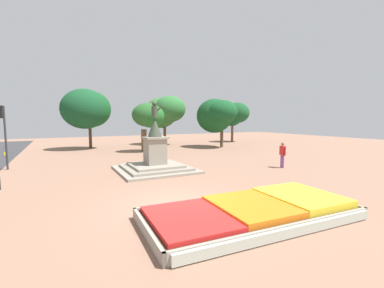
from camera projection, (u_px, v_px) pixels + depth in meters
name	position (u px, v px, depth m)	size (l,w,h in m)	color
ground_plane	(177.00, 205.00, 9.77)	(84.36, 84.36, 0.00)	#8C6651
flower_planter	(255.00, 211.00, 8.49)	(7.28, 3.67, 0.56)	#38281C
statue_monument	(155.00, 159.00, 16.29)	(4.63, 4.63, 4.39)	gray
traffic_light_far_corner	(3.00, 126.00, 16.42)	(0.41, 0.30, 4.13)	#2D2D33
pedestrian_crossing_plaza	(283.00, 153.00, 17.26)	(0.26, 0.57, 1.74)	#8C4C99
park_tree_far_left	(163.00, 112.00, 32.73)	(4.81, 5.24, 6.17)	#4C3823
park_tree_behind_statue	(149.00, 116.00, 25.53)	(3.21, 2.91, 4.87)	brown
park_tree_far_right	(235.00, 114.00, 36.72)	(4.04, 3.30, 5.65)	brown
park_tree_street_side	(217.00, 115.00, 29.56)	(4.07, 5.04, 5.63)	brown
park_tree_mid_canopy	(87.00, 109.00, 27.61)	(5.16, 4.48, 6.51)	#4C3823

